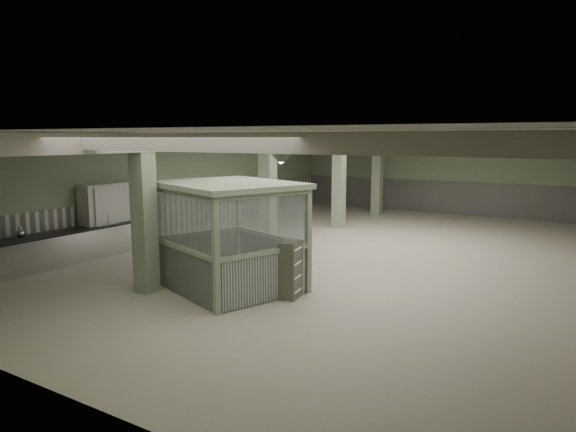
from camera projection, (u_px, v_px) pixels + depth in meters
The scene contains 28 objects.
floor at pixel (355, 254), 15.52m from camera, with size 20.00×20.00×0.00m, color beige.
ceiling at pixel (358, 134), 14.97m from camera, with size 14.00×20.00×0.02m, color beige.
wall_back at pixel (444, 175), 23.69m from camera, with size 14.00×0.02×3.60m, color #99AB89.
wall_front at pixel (49, 267), 6.81m from camera, with size 14.00×0.02×3.60m, color #99AB89.
wall_left at pixel (181, 184), 18.85m from camera, with size 0.02×20.00×3.60m, color #99AB89.
wainscot_left at pixel (182, 212), 18.99m from camera, with size 0.05×19.90×1.50m, color silver.
wainscot_back at pixel (443, 197), 23.82m from camera, with size 13.90×0.05×1.50m, color silver.
girder at pixel (285, 141), 16.29m from camera, with size 0.45×19.90×0.40m, color beige.
beam_a at pixel (178, 142), 8.67m from camera, with size 13.90×0.35×0.32m, color beige.
beam_b at pixel (261, 141), 10.78m from camera, with size 13.90×0.35×0.32m, color beige.
beam_c at pixel (317, 141), 12.89m from camera, with size 13.90×0.35×0.32m, color beige.
beam_d at pixel (357, 140), 15.00m from camera, with size 13.90×0.35×0.32m, color beige.
beam_e at pixel (388, 140), 17.11m from camera, with size 13.90×0.35×0.32m, color beige.
beam_f at pixel (412, 140), 19.22m from camera, with size 13.90×0.35×0.32m, color beige.
beam_g at pixel (431, 139), 21.33m from camera, with size 13.90×0.35×0.32m, color beige.
column_a at pixel (144, 214), 11.47m from camera, with size 0.42×0.42×3.60m, color #9AAE8C.
column_b at pixel (268, 194), 15.69m from camera, with size 0.42×0.42×3.60m, color #9AAE8C.
column_c at pixel (339, 182), 19.91m from camera, with size 0.42×0.42×3.60m, color #9AAE8C.
column_d at pixel (377, 175), 23.28m from camera, with size 0.42×0.42×3.60m, color #9AAE8C.
pendant_front at pixel (281, 159), 10.58m from camera, with size 0.44×0.44×0.22m, color #2E3B2C.
pendant_mid at pixel (380, 153), 15.22m from camera, with size 0.44×0.44×0.22m, color #2E3B2C.
pendant_back at pixel (428, 149), 19.44m from camera, with size 0.44×0.44×0.22m, color #2E3B2C.
prep_counter at pixel (58, 248), 14.21m from camera, with size 0.95×5.44×0.91m.
pitcher_near at pixel (21, 233), 13.29m from camera, with size 0.21×0.24×0.31m, color #ADADB1, non-canonical shape.
orange_bowl at pixel (117, 221), 15.92m from camera, with size 0.25×0.25×0.09m, color #B2B2B7.
walkin_cooler at pixel (115, 218), 15.91m from camera, with size 1.04×2.21×2.03m.
guard_booth at pixel (229, 216), 11.79m from camera, with size 3.81×3.53×2.49m.
filing_cabinet at pixel (290, 269), 11.25m from camera, with size 0.41×0.58×1.26m, color #626554.
Camera 1 is at (6.16, -14.01, 3.49)m, focal length 32.00 mm.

